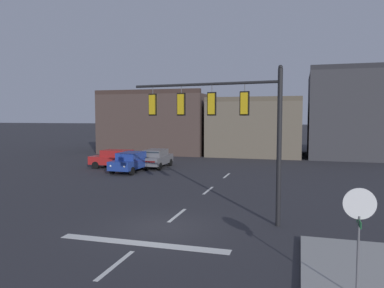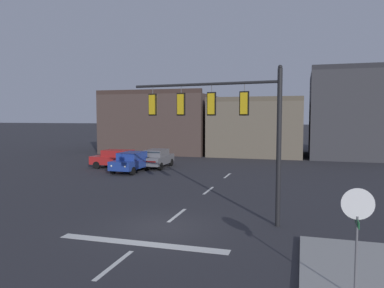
{
  "view_description": "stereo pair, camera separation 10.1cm",
  "coord_description": "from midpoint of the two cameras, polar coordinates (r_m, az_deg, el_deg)",
  "views": [
    {
      "loc": [
        5.34,
        -14.1,
        4.53
      ],
      "look_at": [
        0.22,
        3.65,
        3.17
      ],
      "focal_mm": 35.2,
      "sensor_mm": 36.0,
      "label": 1
    },
    {
      "loc": [
        5.44,
        -14.07,
        4.53
      ],
      "look_at": [
        0.22,
        3.65,
        3.17
      ],
      "focal_mm": 35.2,
      "sensor_mm": 36.0,
      "label": 2
    }
  ],
  "objects": [
    {
      "name": "ground_plane",
      "position": [
        15.75,
        -4.76,
        -12.51
      ],
      "size": [
        400.0,
        400.0,
        0.0
      ],
      "primitive_type": "plane",
      "color": "#2B2B30"
    },
    {
      "name": "stop_bar_paint",
      "position": [
        13.98,
        -7.78,
        -14.7
      ],
      "size": [
        6.4,
        0.5,
        0.01
      ],
      "primitive_type": "cube",
      "color": "silver",
      "rests_on": "ground"
    },
    {
      "name": "lane_centreline",
      "position": [
        17.56,
        -2.4,
        -10.72
      ],
      "size": [
        0.16,
        26.4,
        0.01
      ],
      "color": "silver",
      "rests_on": "ground"
    },
    {
      "name": "signal_mast_near_side",
      "position": [
        16.28,
        4.72,
        4.35
      ],
      "size": [
        6.8,
        1.09,
        6.59
      ],
      "color": "black",
      "rests_on": "ground"
    },
    {
      "name": "stop_sign",
      "position": [
        9.97,
        23.73,
        -9.99
      ],
      "size": [
        0.76,
        0.64,
        2.83
      ],
      "color": "#56565B",
      "rests_on": "ground"
    },
    {
      "name": "car_lot_nearside",
      "position": [
        31.0,
        -9.37,
        -2.63
      ],
      "size": [
        2.0,
        4.49,
        1.61
      ],
      "color": "navy",
      "rests_on": "ground"
    },
    {
      "name": "car_lot_middle",
      "position": [
        33.34,
        -11.54,
        -2.18
      ],
      "size": [
        4.52,
        2.06,
        1.61
      ],
      "color": "#A81E1E",
      "rests_on": "ground"
    },
    {
      "name": "car_lot_farside",
      "position": [
        33.32,
        -5.58,
        -2.12
      ],
      "size": [
        2.02,
        4.5,
        1.61
      ],
      "color": "slate",
      "rests_on": "ground"
    },
    {
      "name": "building_row",
      "position": [
        45.92,
        7.04,
        3.21
      ],
      "size": [
        32.65,
        11.62,
        9.67
      ],
      "color": "#473833",
      "rests_on": "ground"
    }
  ]
}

